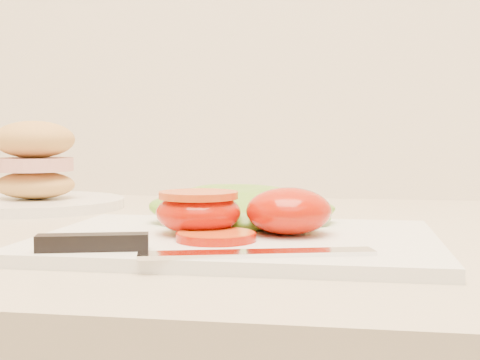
# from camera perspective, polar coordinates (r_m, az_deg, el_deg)

# --- Properties ---
(cutting_board) EXTENTS (0.33, 0.24, 0.01)m
(cutting_board) POSITION_cam_1_polar(r_m,az_deg,el_deg) (0.56, -0.17, -5.20)
(cutting_board) COLOR white
(cutting_board) RESTS_ON counter
(tomato_half_dome) EXTENTS (0.07, 0.07, 0.04)m
(tomato_half_dome) POSITION_cam_1_polar(r_m,az_deg,el_deg) (0.56, 4.17, -2.65)
(tomato_half_dome) COLOR #B31D00
(tomato_half_dome) RESTS_ON cutting_board
(tomato_half_cut) EXTENTS (0.07, 0.07, 0.04)m
(tomato_half_cut) POSITION_cam_1_polar(r_m,az_deg,el_deg) (0.56, -3.56, -2.61)
(tomato_half_cut) COLOR #B31D00
(tomato_half_cut) RESTS_ON cutting_board
(tomato_slice_0) EXTENTS (0.06, 0.06, 0.01)m
(tomato_slice_0) POSITION_cam_1_polar(r_m,az_deg,el_deg) (0.53, -2.06, -4.83)
(tomato_slice_0) COLOR #DA5011
(tomato_slice_0) RESTS_ON cutting_board
(lettuce_leaf_0) EXTENTS (0.17, 0.11, 0.03)m
(lettuce_leaf_0) POSITION_cam_1_polar(r_m,az_deg,el_deg) (0.62, -0.38, -2.35)
(lettuce_leaf_0) COLOR #78BC31
(lettuce_leaf_0) RESTS_ON cutting_board
(lettuce_leaf_1) EXTENTS (0.12, 0.10, 0.02)m
(lettuce_leaf_1) POSITION_cam_1_polar(r_m,az_deg,el_deg) (0.62, 3.39, -2.69)
(lettuce_leaf_1) COLOR #78BC31
(lettuce_leaf_1) RESTS_ON cutting_board
(knife) EXTENTS (0.24, 0.07, 0.01)m
(knife) POSITION_cam_1_polar(r_m,az_deg,el_deg) (0.48, -7.21, -5.66)
(knife) COLOR silver
(knife) RESTS_ON cutting_board
(sandwich_plate) EXTENTS (0.22, 0.22, 0.11)m
(sandwich_plate) POSITION_cam_1_polar(r_m,az_deg,el_deg) (0.88, -17.12, 0.20)
(sandwich_plate) COLOR white
(sandwich_plate) RESTS_ON counter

